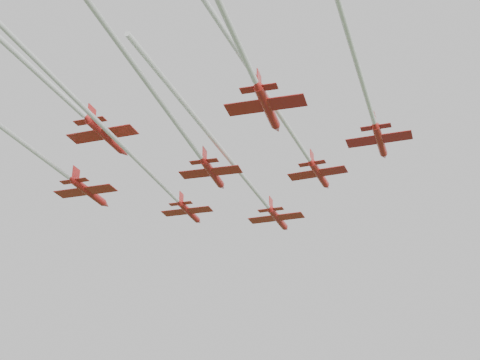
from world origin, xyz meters
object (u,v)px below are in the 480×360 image
at_px(jet_row2_right, 296,140).
at_px(jet_row4_right, 227,20).
at_px(jet_lead, 250,185).
at_px(jet_row2_left, 146,169).
at_px(jet_row3_left, 33,150).
at_px(jet_row3_right, 365,91).
at_px(jet_row4_left, 70,102).
at_px(jet_row3_mid, 182,132).

bearing_deg(jet_row2_right, jet_row4_right, -86.22).
bearing_deg(jet_lead, jet_row2_left, -125.12).
xyz_separation_m(jet_lead, jet_row3_left, (-19.33, -27.57, -2.29)).
height_order(jet_row3_left, jet_row3_right, jet_row3_right).
height_order(jet_row3_right, jet_row4_left, jet_row4_left).
relative_size(jet_lead, jet_row4_left, 1.36).
bearing_deg(jet_row3_mid, jet_row2_right, 45.39).
bearing_deg(jet_row2_right, jet_row3_mid, -128.48).
xyz_separation_m(jet_row3_right, jet_row4_right, (-8.41, -19.34, -0.50)).
relative_size(jet_row2_left, jet_row4_left, 1.35).
relative_size(jet_row2_left, jet_row2_right, 1.18).
bearing_deg(jet_row2_right, jet_row3_left, -154.55).
height_order(jet_lead, jet_row3_right, jet_lead).
relative_size(jet_row4_left, jet_row4_right, 0.70).
height_order(jet_row2_right, jet_row3_right, jet_row2_right).
height_order(jet_lead, jet_row2_right, jet_row2_right).
xyz_separation_m(jet_lead, jet_row2_right, (11.52, -9.97, 0.74)).
height_order(jet_row2_left, jet_row3_right, jet_row3_right).
bearing_deg(jet_row3_mid, jet_row3_left, 178.26).
xyz_separation_m(jet_row2_right, jet_row4_left, (-21.83, -21.82, -0.23)).
distance_m(jet_row2_left, jet_row3_left, 15.46).
bearing_deg(jet_row2_left, jet_row4_right, -53.07).
relative_size(jet_row2_left, jet_row3_right, 1.17).
distance_m(jet_row2_left, jet_row4_right, 34.63).
height_order(jet_row3_mid, jet_row4_right, jet_row4_right).
relative_size(jet_lead, jet_row3_right, 1.17).
distance_m(jet_row3_right, jet_row4_left, 36.19).
xyz_separation_m(jet_lead, jet_row2_left, (-8.89, -16.17, -2.34)).
xyz_separation_m(jet_row2_left, jet_row4_left, (-1.42, -15.62, 2.85)).
distance_m(jet_row2_right, jet_row3_right, 16.96).
bearing_deg(jet_row4_left, jet_row2_left, 77.75).
bearing_deg(jet_row2_left, jet_row3_left, -141.10).
height_order(jet_lead, jet_row4_right, jet_lead).
height_order(jet_row4_left, jet_row4_right, jet_row4_left).
bearing_deg(jet_row3_right, jet_lead, 132.05).
bearing_deg(jet_row4_right, jet_lead, 101.33).
relative_size(jet_lead, jet_row2_right, 1.19).
relative_size(jet_lead, jet_row4_right, 0.95).
xyz_separation_m(jet_lead, jet_row3_right, (24.22, -21.07, -0.97)).
distance_m(jet_row3_left, jet_row3_mid, 21.30).
height_order(jet_row2_right, jet_row3_left, jet_row2_right).
bearing_deg(jet_row4_right, jet_row2_right, 87.99).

